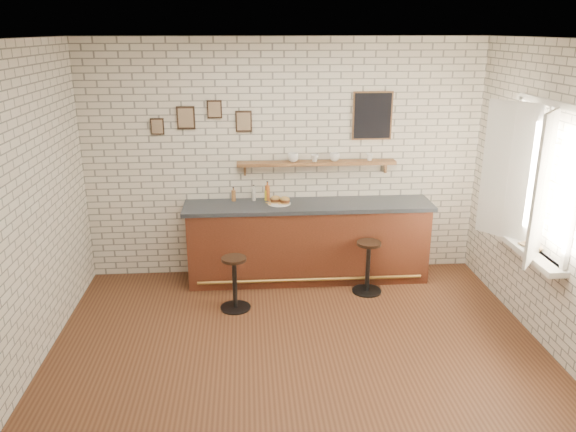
% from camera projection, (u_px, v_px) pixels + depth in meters
% --- Properties ---
extents(ground, '(5.00, 5.00, 0.00)m').
position_uv_depth(ground, '(298.00, 349.00, 5.67)').
color(ground, brown).
rests_on(ground, ground).
extents(bar_counter, '(3.10, 0.65, 1.01)m').
position_uv_depth(bar_counter, '(308.00, 241.00, 7.14)').
color(bar_counter, '#582717').
rests_on(bar_counter, ground).
extents(sandwich_plate, '(0.28, 0.28, 0.01)m').
position_uv_depth(sandwich_plate, '(279.00, 203.00, 6.97)').
color(sandwich_plate, white).
rests_on(sandwich_plate, bar_counter).
extents(ciabatta_sandwich, '(0.26, 0.18, 0.08)m').
position_uv_depth(ciabatta_sandwich, '(280.00, 200.00, 6.96)').
color(ciabatta_sandwich, '#B38B49').
rests_on(ciabatta_sandwich, sandwich_plate).
extents(potato_chips, '(0.26, 0.19, 0.00)m').
position_uv_depth(potato_chips, '(278.00, 203.00, 6.97)').
color(potato_chips, gold).
rests_on(potato_chips, sandwich_plate).
extents(bitters_bottle_brown, '(0.06, 0.06, 0.18)m').
position_uv_depth(bitters_bottle_brown, '(234.00, 195.00, 7.07)').
color(bitters_bottle_brown, brown).
rests_on(bitters_bottle_brown, bar_counter).
extents(bitters_bottle_white, '(0.05, 0.05, 0.20)m').
position_uv_depth(bitters_bottle_white, '(254.00, 194.00, 7.08)').
color(bitters_bottle_white, beige).
rests_on(bitters_bottle_white, bar_counter).
extents(bitters_bottle_amber, '(0.06, 0.06, 0.25)m').
position_uv_depth(bitters_bottle_amber, '(267.00, 193.00, 7.09)').
color(bitters_bottle_amber, '#A44F1A').
rests_on(bitters_bottle_amber, bar_counter).
extents(condiment_bottle_yellow, '(0.05, 0.05, 0.17)m').
position_uv_depth(condiment_bottle_yellow, '(267.00, 195.00, 7.10)').
color(condiment_bottle_yellow, yellow).
rests_on(condiment_bottle_yellow, bar_counter).
extents(bar_stool_left, '(0.37, 0.37, 0.63)m').
position_uv_depth(bar_stool_left, '(235.00, 281.00, 6.40)').
color(bar_stool_left, black).
rests_on(bar_stool_left, ground).
extents(bar_stool_right, '(0.36, 0.36, 0.65)m').
position_uv_depth(bar_stool_right, '(368.00, 265.00, 6.81)').
color(bar_stool_right, black).
rests_on(bar_stool_right, ground).
extents(wall_shelf, '(2.00, 0.18, 0.18)m').
position_uv_depth(wall_shelf, '(317.00, 163.00, 7.03)').
color(wall_shelf, brown).
rests_on(wall_shelf, ground).
extents(shelf_cup_a, '(0.14, 0.14, 0.11)m').
position_uv_depth(shelf_cup_a, '(293.00, 158.00, 6.99)').
color(shelf_cup_a, white).
rests_on(shelf_cup_a, wall_shelf).
extents(shelf_cup_b, '(0.13, 0.13, 0.09)m').
position_uv_depth(shelf_cup_b, '(315.00, 158.00, 7.01)').
color(shelf_cup_b, white).
rests_on(shelf_cup_b, wall_shelf).
extents(shelf_cup_c, '(0.14, 0.14, 0.10)m').
position_uv_depth(shelf_cup_c, '(335.00, 157.00, 7.02)').
color(shelf_cup_c, white).
rests_on(shelf_cup_c, wall_shelf).
extents(shelf_cup_d, '(0.11, 0.11, 0.09)m').
position_uv_depth(shelf_cup_d, '(370.00, 157.00, 7.06)').
color(shelf_cup_d, white).
rests_on(shelf_cup_d, wall_shelf).
extents(back_wall_decor, '(2.96, 0.02, 0.56)m').
position_uv_depth(back_wall_decor, '(303.00, 117.00, 6.91)').
color(back_wall_decor, black).
rests_on(back_wall_decor, ground).
extents(window_sill, '(0.20, 1.35, 0.06)m').
position_uv_depth(window_sill, '(525.00, 249.00, 5.84)').
color(window_sill, white).
rests_on(window_sill, ground).
extents(casement_window, '(0.40, 1.30, 1.56)m').
position_uv_depth(casement_window, '(531.00, 179.00, 5.60)').
color(casement_window, white).
rests_on(casement_window, ground).
extents(book_lower, '(0.26, 0.29, 0.02)m').
position_uv_depth(book_lower, '(527.00, 247.00, 5.77)').
color(book_lower, tan).
rests_on(book_lower, window_sill).
extents(book_upper, '(0.23, 0.26, 0.02)m').
position_uv_depth(book_upper, '(525.00, 244.00, 5.80)').
color(book_upper, tan).
rests_on(book_upper, book_lower).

